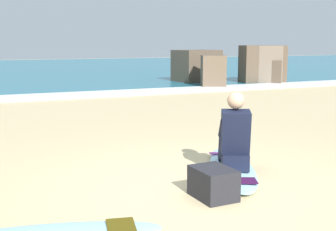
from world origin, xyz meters
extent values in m
plane|color=#CCB584|center=(0.00, 0.00, 0.00)|extent=(80.00, 80.00, 0.00)
cube|color=teal|center=(0.00, 22.73, 0.05)|extent=(80.00, 28.00, 0.10)
cube|color=white|center=(0.00, 9.03, 0.06)|extent=(80.00, 0.90, 0.11)
ellipsoid|color=#9ED1E5|center=(0.71, 0.51, 0.04)|extent=(1.34, 2.12, 0.07)
cube|color=purple|center=(0.95, 1.05, 0.07)|extent=(0.48, 0.29, 0.01)
cube|color=#351037|center=(0.43, -0.10, 0.07)|extent=(0.43, 0.37, 0.01)
cube|color=black|center=(0.61, 0.30, 0.18)|extent=(0.40, 0.38, 0.20)
cylinder|color=black|center=(0.61, 0.51, 0.33)|extent=(0.31, 0.43, 0.43)
cylinder|color=black|center=(0.68, 0.70, 0.30)|extent=(0.22, 0.29, 0.42)
cube|color=black|center=(0.71, 0.76, 0.10)|extent=(0.19, 0.24, 0.05)
cylinder|color=black|center=(0.79, 0.42, 0.33)|extent=(0.31, 0.43, 0.43)
cylinder|color=black|center=(0.89, 0.60, 0.30)|extent=(0.22, 0.29, 0.42)
cube|color=black|center=(0.93, 0.66, 0.10)|extent=(0.19, 0.24, 0.05)
cube|color=black|center=(0.63, 0.33, 0.53)|extent=(0.43, 0.41, 0.57)
sphere|color=tan|center=(0.65, 0.36, 0.92)|extent=(0.21, 0.21, 0.21)
cylinder|color=black|center=(0.57, 0.53, 0.55)|extent=(0.26, 0.39, 0.31)
cylinder|color=black|center=(0.82, 0.41, 0.55)|extent=(0.26, 0.39, 0.31)
cube|color=#4C400C|center=(-1.19, -0.76, 0.07)|extent=(0.31, 0.41, 0.01)
cube|color=brown|center=(5.59, 9.50, 0.58)|extent=(1.15, 1.26, 1.15)
cube|color=brown|center=(5.94, 11.41, 0.65)|extent=(1.74, 1.48, 1.31)
cube|color=brown|center=(8.24, 10.02, 0.47)|extent=(1.68, 1.68, 0.94)
cube|color=brown|center=(8.03, 10.01, 0.74)|extent=(1.79, 1.25, 1.49)
cube|color=#756656|center=(8.29, 10.02, 0.74)|extent=(1.45, 1.59, 1.48)
cube|color=#232328|center=(-0.03, -0.29, 0.16)|extent=(0.38, 0.49, 0.32)
camera|label=1|loc=(-2.31, -4.20, 1.61)|focal=48.15mm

